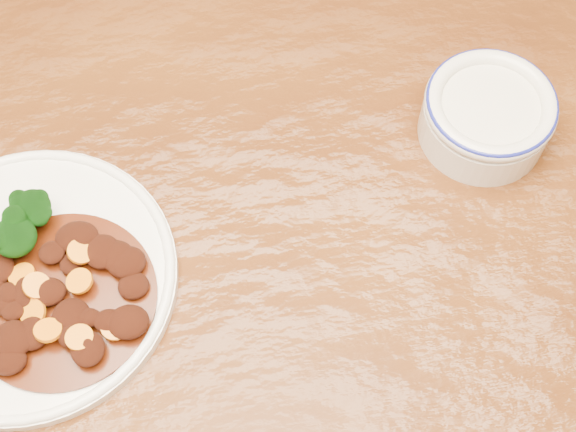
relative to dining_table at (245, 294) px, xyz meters
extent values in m
plane|color=#492512|center=(0.00, 0.00, -0.67)|extent=(4.00, 4.00, 0.00)
cube|color=#5B2F10|center=(0.00, 0.00, 0.06)|extent=(1.53, 0.94, 0.04)
cylinder|color=white|center=(-0.21, 0.01, 0.09)|extent=(0.29, 0.29, 0.01)
torus|color=white|center=(-0.21, 0.01, 0.09)|extent=(0.29, 0.29, 0.01)
cylinder|color=olive|center=(-0.20, 0.07, 0.10)|extent=(0.01, 0.01, 0.02)
ellipsoid|color=black|center=(-0.20, 0.07, 0.12)|extent=(0.04, 0.04, 0.03)
cylinder|color=olive|center=(-0.21, 0.04, 0.10)|extent=(0.01, 0.01, 0.02)
ellipsoid|color=black|center=(-0.21, 0.04, 0.12)|extent=(0.04, 0.04, 0.03)
cylinder|color=#481407|center=(-0.17, -0.02, 0.09)|extent=(0.18, 0.18, 0.00)
ellipsoid|color=black|center=(-0.16, -0.06, 0.11)|extent=(0.03, 0.02, 0.01)
ellipsoid|color=black|center=(-0.22, -0.06, 0.11)|extent=(0.04, 0.04, 0.02)
ellipsoid|color=black|center=(-0.22, -0.03, 0.11)|extent=(0.02, 0.02, 0.01)
ellipsoid|color=black|center=(-0.12, 0.01, 0.11)|extent=(0.03, 0.03, 0.02)
ellipsoid|color=black|center=(-0.13, -0.05, 0.11)|extent=(0.03, 0.02, 0.01)
ellipsoid|color=black|center=(-0.16, 0.04, 0.11)|extent=(0.04, 0.03, 0.02)
ellipsoid|color=black|center=(-0.22, -0.01, 0.11)|extent=(0.02, 0.02, 0.01)
ellipsoid|color=black|center=(-0.18, 0.02, 0.11)|extent=(0.03, 0.03, 0.01)
ellipsoid|color=black|center=(-0.23, -0.02, 0.10)|extent=(0.02, 0.02, 0.01)
ellipsoid|color=black|center=(-0.11, 0.01, 0.11)|extent=(0.04, 0.03, 0.02)
ellipsoid|color=black|center=(-0.16, 0.01, 0.10)|extent=(0.02, 0.02, 0.01)
ellipsoid|color=black|center=(-0.13, 0.02, 0.11)|extent=(0.04, 0.04, 0.02)
ellipsoid|color=black|center=(-0.20, -0.06, 0.11)|extent=(0.03, 0.03, 0.02)
ellipsoid|color=black|center=(-0.11, -0.06, 0.11)|extent=(0.04, 0.03, 0.02)
ellipsoid|color=black|center=(-0.20, -0.01, 0.11)|extent=(0.03, 0.04, 0.02)
ellipsoid|color=black|center=(-0.16, -0.04, 0.10)|extent=(0.04, 0.04, 0.02)
ellipsoid|color=black|center=(-0.11, -0.02, 0.10)|extent=(0.03, 0.03, 0.02)
ellipsoid|color=black|center=(-0.15, -0.08, 0.11)|extent=(0.03, 0.03, 0.02)
ellipsoid|color=black|center=(-0.19, -0.02, 0.11)|extent=(0.04, 0.03, 0.02)
ellipsoid|color=black|center=(-0.22, -0.08, 0.11)|extent=(0.03, 0.03, 0.02)
ellipsoid|color=black|center=(-0.15, -0.05, 0.11)|extent=(0.02, 0.02, 0.01)
cylinder|color=#D46A0B|center=(-0.22, -0.06, 0.11)|extent=(0.03, 0.03, 0.01)
cylinder|color=#D46A0B|center=(-0.12, -0.06, 0.11)|extent=(0.04, 0.04, 0.01)
cylinder|color=#D46A0B|center=(-0.20, -0.03, 0.11)|extent=(0.03, 0.03, 0.02)
cylinder|color=#D46A0B|center=(-0.18, -0.06, 0.11)|extent=(0.03, 0.03, 0.01)
cylinder|color=#D46A0B|center=(-0.16, -0.07, 0.11)|extent=(0.03, 0.03, 0.01)
cylinder|color=#D46A0B|center=(-0.19, -0.01, 0.11)|extent=(0.03, 0.04, 0.02)
cylinder|color=#D46A0B|center=(-0.21, 0.01, 0.11)|extent=(0.03, 0.03, 0.01)
cylinder|color=#D46A0B|center=(-0.15, 0.02, 0.11)|extent=(0.04, 0.04, 0.02)
cylinder|color=#D46A0B|center=(-0.15, -0.01, 0.11)|extent=(0.04, 0.04, 0.01)
cylinder|color=beige|center=(0.27, 0.12, 0.10)|extent=(0.14, 0.14, 0.04)
cylinder|color=beige|center=(0.27, 0.12, 0.13)|extent=(0.10, 0.10, 0.01)
torus|color=beige|center=(0.27, 0.12, 0.13)|extent=(0.14, 0.14, 0.02)
torus|color=navy|center=(0.27, 0.12, 0.14)|extent=(0.14, 0.14, 0.01)
camera|label=1|loc=(0.00, -0.33, 0.82)|focal=50.00mm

